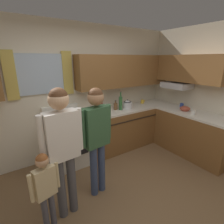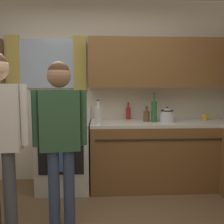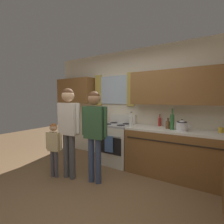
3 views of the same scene
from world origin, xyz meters
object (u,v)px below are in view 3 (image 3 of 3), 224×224
at_px(bottle_sauce_red, 160,122).
at_px(small_child, 54,144).
at_px(stovetop_kettle, 182,125).
at_px(stove_oven, 117,143).
at_px(bottle_squat_brown, 168,125).
at_px(bottle_milk_white, 131,121).
at_px(bottle_wine_green, 172,121).
at_px(mug_mustard_yellow, 221,130).
at_px(adult_holding_child, 68,122).
at_px(adult_in_plaid, 94,126).

height_order(bottle_sauce_red, small_child, bottle_sauce_red).
bearing_deg(stovetop_kettle, stove_oven, 177.71).
relative_size(bottle_squat_brown, bottle_milk_white, 0.65).
relative_size(bottle_wine_green, bottle_sauce_red, 1.60).
relative_size(mug_mustard_yellow, stovetop_kettle, 0.44).
xyz_separation_m(mug_mustard_yellow, small_child, (-2.63, -1.32, -0.31)).
xyz_separation_m(stove_oven, stovetop_kettle, (1.37, -0.06, 0.53)).
relative_size(bottle_squat_brown, bottle_wine_green, 0.52).
bearing_deg(bottle_milk_white, bottle_sauce_red, 47.29).
bearing_deg(mug_mustard_yellow, bottle_sauce_red, 172.63).
bearing_deg(bottle_squat_brown, adult_holding_child, -143.75).
relative_size(bottle_wine_green, small_child, 0.39).
bearing_deg(adult_holding_child, bottle_wine_green, 33.27).
bearing_deg(stove_oven, small_child, -118.58).
xyz_separation_m(mug_mustard_yellow, adult_in_plaid, (-1.86, -1.08, 0.06)).
height_order(bottle_wine_green, bottle_milk_white, bottle_wine_green).
xyz_separation_m(bottle_squat_brown, bottle_sauce_red, (-0.22, 0.23, 0.02)).
relative_size(bottle_milk_white, adult_holding_child, 0.19).
relative_size(stove_oven, bottle_milk_white, 3.51).
relative_size(adult_holding_child, small_child, 1.63).
bearing_deg(adult_in_plaid, adult_holding_child, -167.53).
height_order(bottle_squat_brown, adult_in_plaid, adult_in_plaid).
bearing_deg(adult_in_plaid, bottle_wine_green, 40.68).
bearing_deg(bottle_wine_green, adult_holding_child, -146.73).
distance_m(stove_oven, stovetop_kettle, 1.47).
bearing_deg(mug_mustard_yellow, adult_in_plaid, -149.78).
xyz_separation_m(bottle_sauce_red, adult_in_plaid, (-0.78, -1.22, 0.01)).
bearing_deg(bottle_squat_brown, bottle_sauce_red, 134.32).
distance_m(stove_oven, mug_mustard_yellow, 2.03).
bearing_deg(bottle_wine_green, stovetop_kettle, -4.99).
distance_m(bottle_squat_brown, adult_holding_child, 1.87).
height_order(mug_mustard_yellow, small_child, small_child).
xyz_separation_m(bottle_squat_brown, bottle_wine_green, (0.09, -0.06, 0.07)).
bearing_deg(stovetop_kettle, bottle_sauce_red, 148.20).
bearing_deg(stove_oven, stovetop_kettle, -2.29).
height_order(bottle_wine_green, stovetop_kettle, bottle_wine_green).
distance_m(mug_mustard_yellow, stovetop_kettle, 0.62).
height_order(bottle_milk_white, adult_holding_child, adult_holding_child).
distance_m(bottle_squat_brown, bottle_sauce_red, 0.32).
bearing_deg(small_child, bottle_wine_green, 32.25).
distance_m(bottle_milk_white, adult_in_plaid, 0.83).
bearing_deg(stove_oven, bottle_sauce_red, 15.41).
bearing_deg(mug_mustard_yellow, adult_holding_child, -153.22).
bearing_deg(adult_holding_child, stove_oven, 69.90).
bearing_deg(bottle_sauce_red, bottle_squat_brown, -45.68).
xyz_separation_m(bottle_squat_brown, stovetop_kettle, (0.26, -0.07, 0.02)).
bearing_deg(bottle_squat_brown, bottle_wine_green, -32.86).
xyz_separation_m(bottle_wine_green, adult_holding_child, (-1.60, -1.05, -0.01)).
distance_m(bottle_sauce_red, adult_in_plaid, 1.45).
height_order(stove_oven, adult_in_plaid, adult_in_plaid).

